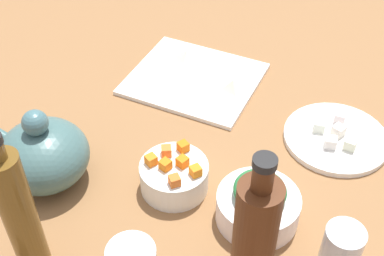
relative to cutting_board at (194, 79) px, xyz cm
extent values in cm
cube|color=olive|center=(-7.10, 20.68, -2.00)|extent=(190.00, 190.00, 3.00)
cube|color=white|center=(0.00, 0.00, 0.00)|extent=(30.48, 27.34, 1.00)
cylinder|color=white|center=(-33.87, 8.85, 0.10)|extent=(21.09, 21.09, 1.20)
cylinder|color=white|center=(-23.90, 33.58, 2.25)|extent=(14.39, 14.39, 5.51)
cylinder|color=white|center=(-7.74, 31.81, 2.26)|extent=(12.54, 12.54, 5.52)
ellipsoid|color=#426764|center=(15.16, 37.91, 5.53)|extent=(16.52, 16.50, 12.07)
sphere|color=#436B70|center=(15.16, 37.91, 13.42)|extent=(4.63, 4.63, 4.63)
cylinder|color=#426764|center=(22.19, 37.91, 7.04)|extent=(5.38, 2.00, 3.93)
cylinder|color=brown|center=(7.79, 54.30, 11.30)|extent=(5.14, 5.14, 23.59)
cylinder|color=#4E2610|center=(-26.04, 46.38, 10.73)|extent=(6.36, 6.36, 22.46)
cylinder|color=#4E2610|center=(-26.04, 46.38, 24.04)|extent=(2.86, 2.86, 4.17)
cylinder|color=black|center=(-26.04, 46.38, 26.72)|extent=(3.18, 3.18, 1.20)
cylinder|color=white|center=(-38.23, 40.61, 5.21)|extent=(6.00, 6.00, 11.42)
cube|color=orange|center=(-6.56, 32.82, 5.92)|extent=(2.36, 2.36, 1.80)
cube|color=orange|center=(-9.13, 31.07, 5.92)|extent=(2.38, 2.38, 1.80)
cube|color=orange|center=(-5.41, 29.56, 5.92)|extent=(2.41, 2.41, 1.80)
cube|color=orange|center=(-9.47, 35.77, 5.92)|extent=(2.54, 2.54, 1.80)
cube|color=orange|center=(-7.86, 27.47, 5.92)|extent=(2.51, 2.51, 1.80)
cube|color=orange|center=(-12.09, 32.39, 5.92)|extent=(2.54, 2.54, 1.80)
cube|color=orange|center=(-3.68, 32.61, 5.92)|extent=(2.50, 2.50, 1.80)
ellipsoid|color=#256E36|center=(-23.90, 33.58, 6.79)|extent=(12.21, 12.43, 3.56)
cube|color=white|center=(-34.04, 8.47, 1.80)|extent=(2.97, 2.97, 2.20)
cube|color=silver|center=(-36.80, 11.59, 1.80)|extent=(2.53, 2.53, 2.20)
cube|color=white|center=(-33.10, 12.43, 1.80)|extent=(2.54, 2.54, 2.20)
cube|color=white|center=(-30.18, 8.38, 1.80)|extent=(2.46, 2.46, 2.20)
cube|color=white|center=(-33.72, 4.28, 1.80)|extent=(2.24, 2.24, 2.20)
pyramid|color=beige|center=(-4.64, 4.64, 1.54)|extent=(6.64, 7.07, 2.07)
pyramid|color=beige|center=(-9.63, 1.05, 1.67)|extent=(5.62, 5.64, 2.34)
pyramid|color=beige|center=(4.24, -6.31, 1.70)|extent=(5.30, 4.78, 2.41)
camera|label=1|loc=(-32.82, 90.46, 72.17)|focal=48.38mm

